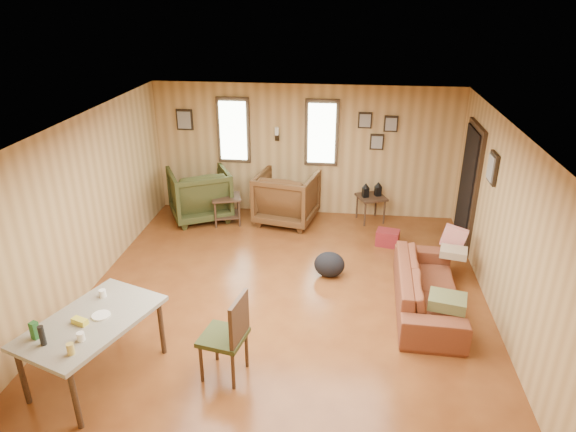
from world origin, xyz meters
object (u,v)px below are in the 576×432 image
object	(u,v)px
recliner_brown	(287,195)
side_table	(371,195)
recliner_green	(200,191)
dining_table	(91,326)
end_table	(227,205)
sofa	(429,281)

from	to	relation	value
recliner_brown	side_table	world-z (taller)	recliner_brown
recliner_green	recliner_brown	bearing A→B (deg)	153.50
recliner_brown	side_table	xyz separation A→B (m)	(1.51, 0.20, -0.01)
dining_table	recliner_green	bearing A→B (deg)	110.53
side_table	end_table	bearing A→B (deg)	-170.99
recliner_brown	end_table	bearing A→B (deg)	23.05
end_table	recliner_green	bearing A→B (deg)	161.24
end_table	dining_table	size ratio (longest dim) A/B	0.39
sofa	dining_table	world-z (taller)	dining_table
sofa	end_table	world-z (taller)	sofa
sofa	dining_table	bearing A→B (deg)	117.79
recliner_green	side_table	world-z (taller)	recliner_green
sofa	recliner_green	distance (m)	4.54
end_table	side_table	xyz separation A→B (m)	(2.57, 0.41, 0.15)
side_table	dining_table	xyz separation A→B (m)	(-3.06, -4.53, 0.17)
sofa	end_table	bearing A→B (deg)	56.38
recliner_brown	recliner_green	size ratio (longest dim) A/B	0.99
side_table	recliner_brown	bearing A→B (deg)	-172.59
recliner_brown	recliner_green	world-z (taller)	recliner_green
end_table	side_table	distance (m)	2.61
end_table	side_table	size ratio (longest dim) A/B	0.86
sofa	side_table	world-z (taller)	sofa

